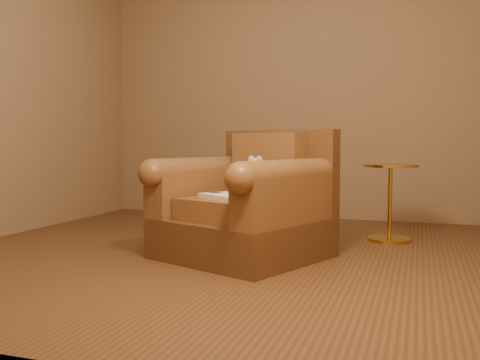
% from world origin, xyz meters
% --- Properties ---
extents(floor, '(4.00, 4.00, 0.00)m').
position_xyz_m(floor, '(0.00, 0.00, 0.00)').
color(floor, brown).
rests_on(floor, ground).
extents(room, '(4.02, 4.02, 2.71)m').
position_xyz_m(room, '(0.00, 0.00, 1.71)').
color(room, '#8C7356').
rests_on(room, ground).
extents(armchair, '(1.26, 1.24, 0.88)m').
position_xyz_m(armchair, '(0.21, -0.06, 0.34)').
color(armchair, '#55371C').
rests_on(armchair, floor).
extents(teddy_bear, '(0.21, 0.24, 0.29)m').
position_xyz_m(teddy_bear, '(0.22, 0.03, 0.53)').
color(teddy_bear, '#D2B393').
rests_on(teddy_bear, armchair).
extents(guidebook, '(0.44, 0.40, 0.03)m').
position_xyz_m(guidebook, '(0.14, -0.25, 0.44)').
color(guidebook, beige).
rests_on(guidebook, armchair).
extents(side_table, '(0.44, 0.44, 0.62)m').
position_xyz_m(side_table, '(1.12, 0.87, 0.33)').
color(side_table, gold).
rests_on(side_table, floor).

